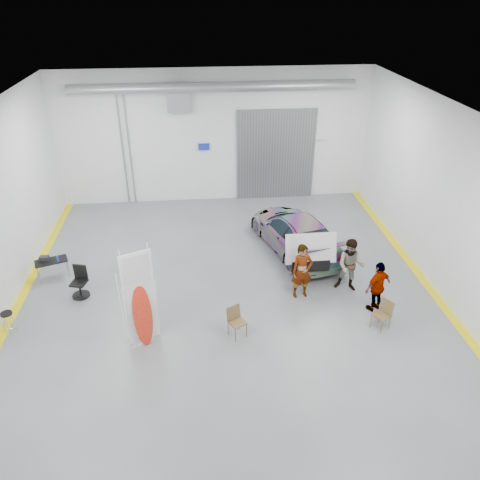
{
  "coord_description": "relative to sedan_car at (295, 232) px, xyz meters",
  "views": [
    {
      "loc": [
        -0.86,
        -12.54,
        9.25
      ],
      "look_at": [
        0.48,
        1.17,
        1.5
      ],
      "focal_mm": 35.0,
      "sensor_mm": 36.0,
      "label": 1
    }
  ],
  "objects": [
    {
      "name": "ground",
      "position": [
        -2.78,
        -2.93,
        -0.73
      ],
      "size": [
        16.0,
        16.0,
        0.0
      ],
      "primitive_type": "plane",
      "color": "slate",
      "rests_on": "ground"
    },
    {
      "name": "room_shell",
      "position": [
        -2.54,
        -0.71,
        3.34
      ],
      "size": [
        14.02,
        16.18,
        6.01
      ],
      "color": "silver",
      "rests_on": "ground"
    },
    {
      "name": "sedan_car",
      "position": [
        0.0,
        0.0,
        0.0
      ],
      "size": [
        3.33,
        5.43,
        1.47
      ],
      "primitive_type": "imported",
      "rotation": [
        0.0,
        0.0,
        3.41
      ],
      "color": "silver",
      "rests_on": "ground"
    },
    {
      "name": "person_a",
      "position": [
        -0.41,
        -3.05,
        0.22
      ],
      "size": [
        0.75,
        0.54,
        1.92
      ],
      "primitive_type": "imported",
      "rotation": [
        0.0,
        0.0,
        0.12
      ],
      "color": "#8E694D",
      "rests_on": "ground"
    },
    {
      "name": "person_b",
      "position": [
        1.27,
        -2.83,
        0.21
      ],
      "size": [
        1.12,
        0.99,
        1.89
      ],
      "primitive_type": "imported",
      "rotation": [
        0.0,
        0.0,
        -0.36
      ],
      "color": "slate",
      "rests_on": "ground"
    },
    {
      "name": "person_c",
      "position": [
        1.78,
        -4.0,
        0.14
      ],
      "size": [
        1.09,
        0.83,
        1.74
      ],
      "primitive_type": "imported",
      "rotation": [
        0.0,
        0.0,
        3.61
      ],
      "color": "brown",
      "rests_on": "ground"
    },
    {
      "name": "surfboard_display",
      "position": [
        -5.46,
        -4.92,
        0.57
      ],
      "size": [
        0.85,
        0.5,
        3.22
      ],
      "rotation": [
        0.0,
        0.0,
        0.4
      ],
      "color": "white",
      "rests_on": "ground"
    },
    {
      "name": "folding_chair_near",
      "position": [
        -2.68,
        -4.82,
        -0.44
      ],
      "size": [
        0.61,
        0.65,
        0.95
      ],
      "rotation": [
        0.0,
        0.0,
        0.5
      ],
      "color": "brown",
      "rests_on": "ground"
    },
    {
      "name": "folding_chair_far",
      "position": [
        1.62,
        -4.9,
        -0.44
      ],
      "size": [
        0.6,
        0.72,
        0.94
      ],
      "rotation": [
        0.0,
        0.0,
        -1.02
      ],
      "color": "brown",
      "rests_on": "ground"
    },
    {
      "name": "shop_stool",
      "position": [
        -9.41,
        -4.0,
        -0.39
      ],
      "size": [
        0.35,
        0.35,
        0.69
      ],
      "rotation": [
        0.0,
        0.0,
        0.39
      ],
      "color": "black",
      "rests_on": "ground"
    },
    {
      "name": "work_table",
      "position": [
        -8.9,
        -1.11,
        -0.06
      ],
      "size": [
        1.19,
        0.87,
        0.88
      ],
      "rotation": [
        0.0,
        0.0,
        0.35
      ],
      "color": "gray",
      "rests_on": "ground"
    },
    {
      "name": "office_chair",
      "position": [
        -7.67,
        -2.31,
        -0.26
      ],
      "size": [
        0.58,
        0.6,
        1.07
      ],
      "rotation": [
        0.0,
        0.0,
        -0.26
      ],
      "color": "black",
      "rests_on": "ground"
    },
    {
      "name": "trunk_lid",
      "position": [
        0.0,
        -2.28,
        0.75
      ],
      "size": [
        1.71,
        1.04,
        0.04
      ],
      "primitive_type": "cube",
      "color": "silver",
      "rests_on": "sedan_car"
    }
  ]
}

